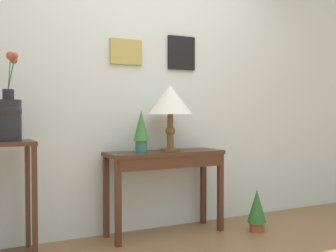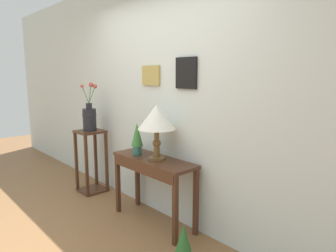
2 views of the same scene
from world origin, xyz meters
name	(u,v)px [view 1 (image 1 of 2)]	position (x,y,z in m)	size (l,w,h in m)	color
back_wall_with_art	(142,77)	(0.00, 1.51, 1.40)	(9.00, 0.13, 2.80)	silver
console_table	(166,165)	(0.10, 1.22, 0.61)	(1.05, 0.35, 0.74)	#472819
table_lamp	(170,102)	(0.16, 1.24, 1.17)	(0.40, 0.40, 0.58)	brown
potted_plant_on_console	(141,129)	(-0.14, 1.21, 0.93)	(0.13, 0.13, 0.36)	#2D665B
pedestal_stand_left	(10,201)	(-1.19, 1.19, 0.43)	(0.35, 0.35, 0.87)	#472819
flower_vase_tall	(9,114)	(-1.19, 1.19, 1.06)	(0.19, 0.23, 0.65)	black
potted_plant_floor	(257,209)	(0.88, 0.93, 0.21)	(0.17, 0.17, 0.38)	#9E4733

